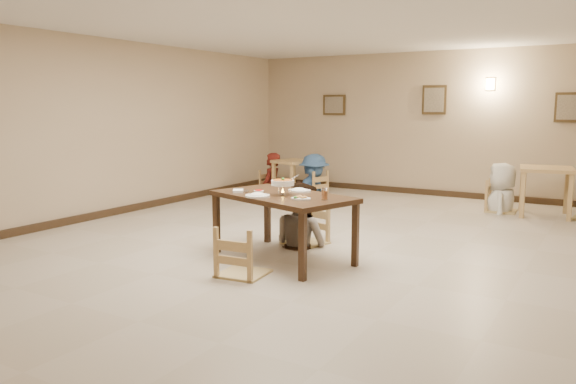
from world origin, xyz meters
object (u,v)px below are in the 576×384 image
Objects in this scene: chair_far at (305,205)px; bg_table_left at (293,166)px; bg_chair_rl at (502,182)px; bg_chair_ll at (271,171)px; main_table at (283,201)px; chair_near at (243,228)px; bg_diner_a at (271,153)px; bg_diner_c at (504,163)px; main_diner at (301,182)px; curry_warmer at (283,183)px; drink_glass at (324,194)px; bg_table_right at (546,176)px; bg_chair_lr at (314,172)px; bg_diner_b at (314,154)px.

chair_far is 4.65m from bg_table_left.
bg_chair_ll is at bearing 86.19° from bg_chair_rl.
bg_chair_rl reaches higher than main_table.
chair_near is 6.35m from bg_diner_a.
main_table is 0.86m from chair_far.
bg_diner_c reaches higher than bg_table_left.
main_table is at bearing 121.46° from main_diner.
bg_chair_rl is at bearing -90.35° from bg_chair_ll.
bg_diner_a is at bearing 123.93° from curry_warmer.
drink_glass is 5.11m from bg_table_right.
drink_glass is at bearing 163.65° from bg_chair_rl.
chair_near is at bearing -134.28° from drink_glass.
main_table is 13.78× the size of drink_glass.
curry_warmer is 5.04m from bg_diner_c.
bg_chair_lr is at bearing 86.45° from bg_chair_rl.
drink_glass reaches higher than bg_table_left.
chair_near is 3.44× the size of curry_warmer.
chair_far reaches higher than bg_chair_ll.
chair_near reaches higher than bg_chair_lr.
bg_diner_b is at bearing -44.08° from main_diner.
drink_glass is 0.16× the size of bg_chair_ll.
bg_diner_b reaches higher than bg_chair_rl.
chair_far is at bearing -142.22° from bg_chair_ll.
main_table is 1.96× the size of bg_chair_lr.
chair_near is at bearing -94.69° from curry_warmer.
bg_diner_b is (-2.11, 4.74, -0.08)m from curry_warmer.
bg_table_left is (-2.66, 4.79, -0.38)m from curry_warmer.
bg_chair_rl reaches higher than bg_table_left.
bg_diner_a is (-3.18, 4.73, 0.12)m from main_table.
bg_chair_ll is (-3.20, 4.76, -0.52)m from curry_warmer.
bg_diner_b reaches higher than bg_chair_ll.
chair_far reaches higher than drink_glass.
main_diner reaches higher than chair_far.
drink_glass is 0.15× the size of bg_table_right.
main_table is 0.23m from curry_warmer.
bg_diner_a reaches higher than bg_table_right.
bg_chair_ll is 4.92m from bg_diner_c.
drink_glass is 4.95m from bg_chair_rl.
chair_near is 6.12m from bg_table_left.
main_diner reaches higher than bg_chair_rl.
bg_diner_b is (1.09, -0.02, 0.02)m from bg_diner_a.
chair_near is 0.63× the size of bg_diner_a.
bg_table_left is 0.56m from bg_chair_ll.
bg_table_right is 1.09× the size of bg_chair_ll.
bg_diner_b is (-1.94, 3.98, -0.00)m from main_diner.
main_table is at bearing -144.53° from bg_diner_b.
bg_diner_a reaches higher than main_table.
bg_diner_b reaches higher than main_table.
bg_chair_lr is 0.56× the size of bg_diner_c.
bg_table_left is (-2.49, 3.92, 0.04)m from chair_far.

